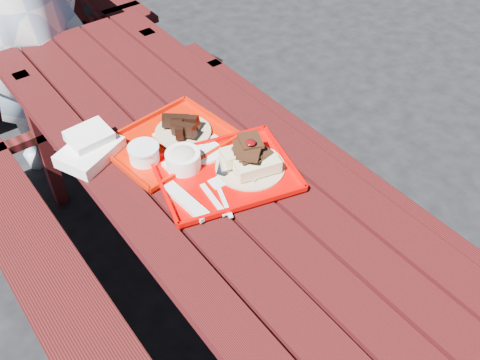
{
  "coord_description": "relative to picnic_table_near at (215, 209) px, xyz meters",
  "views": [
    {
      "loc": [
        -0.72,
        -1.1,
        1.96
      ],
      "look_at": [
        0.0,
        -0.15,
        0.82
      ],
      "focal_mm": 40.0,
      "sensor_mm": 36.0,
      "label": 1
    }
  ],
  "objects": [
    {
      "name": "white_cloth",
      "position": [
        -0.29,
        0.31,
        0.23
      ],
      "size": [
        0.25,
        0.22,
        0.08
      ],
      "color": "white",
      "rests_on": "picnic_table_near"
    },
    {
      "name": "person",
      "position": [
        -0.14,
        1.32,
        0.33
      ],
      "size": [
        0.67,
        0.45,
        1.77
      ],
      "primitive_type": "imported",
      "rotation": [
        0.0,
        0.0,
        3.09
      ],
      "color": "#9CB4D6",
      "rests_on": "ground"
    },
    {
      "name": "far_tray",
      "position": [
        -0.05,
        0.2,
        0.21
      ],
      "size": [
        0.45,
        0.37,
        0.07
      ],
      "color": "red",
      "rests_on": "picnic_table_near"
    },
    {
      "name": "ground",
      "position": [
        0.0,
        0.0,
        -0.56
      ],
      "size": [
        60.0,
        60.0,
        0.0
      ],
      "primitive_type": "plane",
      "color": "black",
      "rests_on": "ground"
    },
    {
      "name": "picnic_table_near",
      "position": [
        0.0,
        0.0,
        0.0
      ],
      "size": [
        1.41,
        2.4,
        0.75
      ],
      "color": "#460D11",
      "rests_on": "ground"
    },
    {
      "name": "near_tray",
      "position": [
        0.02,
        -0.03,
        0.22
      ],
      "size": [
        0.51,
        0.44,
        0.14
      ],
      "color": "#D80100",
      "rests_on": "picnic_table_near"
    }
  ]
}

